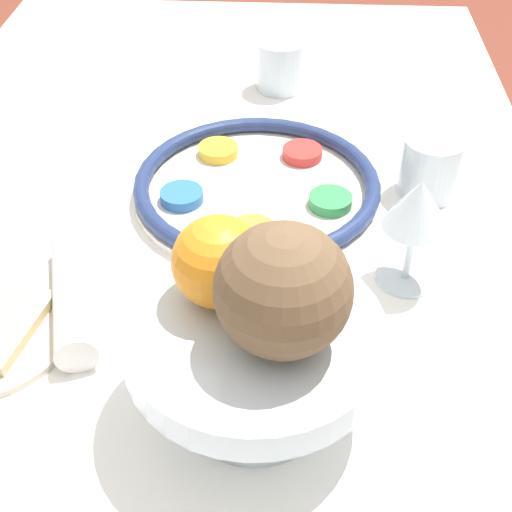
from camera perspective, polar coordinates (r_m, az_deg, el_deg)
name	(u,v)px	position (r m, az deg, el deg)	size (l,w,h in m)	color
dining_table	(214,410)	(1.14, -3.40, -12.21)	(1.46, 0.89, 0.74)	white
seder_plate	(257,186)	(0.92, 0.08, 5.62)	(0.32, 0.32, 0.03)	silver
wine_glass	(417,209)	(0.76, 12.79, 3.67)	(0.07, 0.07, 0.13)	silver
fruit_stand	(254,346)	(0.62, -0.12, -7.19)	(0.23, 0.23, 0.11)	silver
orange_fruit	(219,262)	(0.60, -3.00, -0.46)	(0.08, 0.08, 0.08)	orange
coconut	(283,290)	(0.55, 2.18, -2.76)	(0.11, 0.11, 0.11)	brown
napkin_roll	(74,293)	(0.77, -14.37, -2.88)	(0.19, 0.09, 0.04)	white
cup_near	(431,166)	(0.94, 13.79, 6.99)	(0.08, 0.08, 0.08)	silver
cup_mid	(281,65)	(1.17, 1.99, 15.03)	(0.08, 0.08, 0.08)	silver
spoon	(34,315)	(0.79, -17.37, -4.55)	(0.18, 0.03, 0.01)	silver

